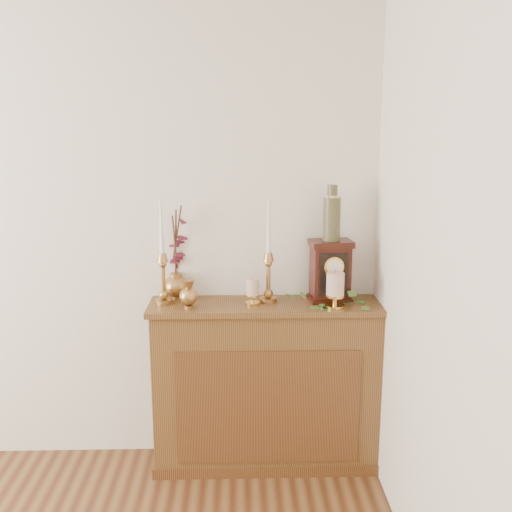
{
  "coord_description": "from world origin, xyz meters",
  "views": [
    {
      "loc": [
        1.26,
        -0.92,
        1.87
      ],
      "look_at": [
        1.34,
        2.05,
        1.2
      ],
      "focal_mm": 42.0,
      "sensor_mm": 36.0,
      "label": 1
    }
  ],
  "objects_px": {
    "ceramic_vase": "(332,216)",
    "candlestick_center": "(268,269)",
    "bud_vase": "(188,294)",
    "mantel_clock": "(330,271)",
    "ginger_jar": "(178,255)",
    "candlestick_left": "(163,270)"
  },
  "relations": [
    {
      "from": "candlestick_left",
      "to": "mantel_clock",
      "type": "height_order",
      "value": "candlestick_left"
    },
    {
      "from": "ceramic_vase",
      "to": "candlestick_left",
      "type": "bearing_deg",
      "value": -177.98
    },
    {
      "from": "candlestick_center",
      "to": "ceramic_vase",
      "type": "bearing_deg",
      "value": 3.12
    },
    {
      "from": "candlestick_left",
      "to": "candlestick_center",
      "type": "distance_m",
      "value": 0.55
    },
    {
      "from": "ginger_jar",
      "to": "ceramic_vase",
      "type": "height_order",
      "value": "ceramic_vase"
    },
    {
      "from": "ceramic_vase",
      "to": "bud_vase",
      "type": "bearing_deg",
      "value": -170.53
    },
    {
      "from": "candlestick_center",
      "to": "bud_vase",
      "type": "bearing_deg",
      "value": -165.62
    },
    {
      "from": "candlestick_left",
      "to": "mantel_clock",
      "type": "xyz_separation_m",
      "value": [
        0.88,
        0.03,
        -0.02
      ]
    },
    {
      "from": "bud_vase",
      "to": "ginger_jar",
      "type": "distance_m",
      "value": 0.29
    },
    {
      "from": "ginger_jar",
      "to": "mantel_clock",
      "type": "height_order",
      "value": "ginger_jar"
    },
    {
      "from": "bud_vase",
      "to": "mantel_clock",
      "type": "xyz_separation_m",
      "value": [
        0.74,
        0.12,
        0.09
      ]
    },
    {
      "from": "candlestick_left",
      "to": "candlestick_center",
      "type": "xyz_separation_m",
      "value": [
        0.55,
        0.01,
        -0.0
      ]
    },
    {
      "from": "ginger_jar",
      "to": "mantel_clock",
      "type": "bearing_deg",
      "value": -7.64
    },
    {
      "from": "candlestick_left",
      "to": "ginger_jar",
      "type": "height_order",
      "value": "candlestick_left"
    },
    {
      "from": "ginger_jar",
      "to": "ceramic_vase",
      "type": "bearing_deg",
      "value": -7.44
    },
    {
      "from": "candlestick_center",
      "to": "ceramic_vase",
      "type": "height_order",
      "value": "ceramic_vase"
    },
    {
      "from": "candlestick_left",
      "to": "bud_vase",
      "type": "height_order",
      "value": "candlestick_left"
    },
    {
      "from": "candlestick_center",
      "to": "bud_vase",
      "type": "height_order",
      "value": "candlestick_center"
    },
    {
      "from": "ginger_jar",
      "to": "ceramic_vase",
      "type": "xyz_separation_m",
      "value": [
        0.81,
        -0.11,
        0.23
      ]
    },
    {
      "from": "bud_vase",
      "to": "ceramic_vase",
      "type": "distance_m",
      "value": 0.84
    },
    {
      "from": "ceramic_vase",
      "to": "candlestick_center",
      "type": "bearing_deg",
      "value": -176.88
    },
    {
      "from": "candlestick_center",
      "to": "mantel_clock",
      "type": "distance_m",
      "value": 0.33
    }
  ]
}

